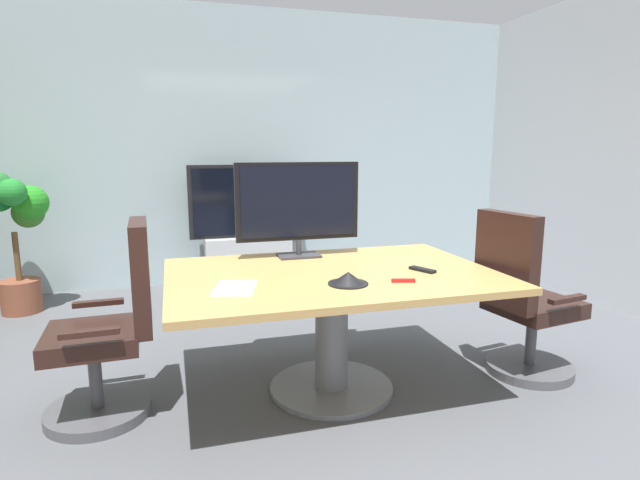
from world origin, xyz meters
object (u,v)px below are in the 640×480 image
(conference_table, at_px, (332,301))
(tv_monitor, at_px, (298,204))
(conference_phone, at_px, (348,279))
(office_chair_right, at_px, (523,308))
(office_chair_left, at_px, (111,337))
(wall_display_unit, at_px, (248,246))
(potted_plant, at_px, (13,220))
(remote_control, at_px, (422,270))

(conference_table, bearing_deg, tv_monitor, 99.91)
(conference_table, height_order, conference_phone, conference_phone)
(office_chair_right, relative_size, conference_phone, 4.95)
(conference_table, bearing_deg, conference_phone, -89.95)
(office_chair_left, xyz_separation_m, tv_monitor, (1.17, 0.42, 0.65))
(office_chair_left, relative_size, wall_display_unit, 0.83)
(conference_phone, bearing_deg, conference_table, 90.05)
(office_chair_left, distance_m, tv_monitor, 1.40)
(wall_display_unit, height_order, potted_plant, wall_display_unit)
(wall_display_unit, xyz_separation_m, conference_phone, (0.14, -2.81, 0.34))
(conference_table, distance_m, potted_plant, 3.23)
(potted_plant, relative_size, remote_control, 7.55)
(office_chair_right, distance_m, conference_phone, 1.30)
(conference_table, distance_m, office_chair_right, 1.27)
(office_chair_left, height_order, conference_phone, office_chair_left)
(office_chair_left, bearing_deg, conference_table, 84.54)
(wall_display_unit, xyz_separation_m, remote_control, (0.67, -2.66, 0.32))
(office_chair_right, height_order, wall_display_unit, wall_display_unit)
(wall_display_unit, relative_size, potted_plant, 1.02)
(office_chair_right, distance_m, tv_monitor, 1.62)
(potted_plant, distance_m, remote_control, 3.69)
(conference_table, relative_size, office_chair_left, 1.76)
(wall_display_unit, relative_size, remote_control, 7.71)
(office_chair_left, distance_m, conference_phone, 1.34)
(potted_plant, bearing_deg, tv_monitor, -39.55)
(office_chair_left, bearing_deg, tv_monitor, 107.20)
(conference_table, bearing_deg, potted_plant, 134.76)
(office_chair_left, distance_m, potted_plant, 2.47)
(office_chair_right, bearing_deg, potted_plant, 46.42)
(potted_plant, xyz_separation_m, remote_control, (2.79, -2.42, -0.08))
(wall_display_unit, distance_m, conference_phone, 2.84)
(office_chair_right, xyz_separation_m, conference_phone, (-1.25, -0.14, 0.33))
(potted_plant, distance_m, conference_phone, 3.43)
(tv_monitor, xyz_separation_m, remote_control, (0.61, -0.62, -0.35))
(office_chair_left, xyz_separation_m, potted_plant, (-1.01, 2.22, 0.39))
(office_chair_left, distance_m, remote_control, 1.82)
(office_chair_right, bearing_deg, conference_phone, 87.57)
(office_chair_left, relative_size, office_chair_right, 1.00)
(conference_table, distance_m, office_chair_left, 1.26)
(tv_monitor, height_order, wall_display_unit, tv_monitor)
(wall_display_unit, bearing_deg, tv_monitor, -88.48)
(conference_table, relative_size, tv_monitor, 2.29)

